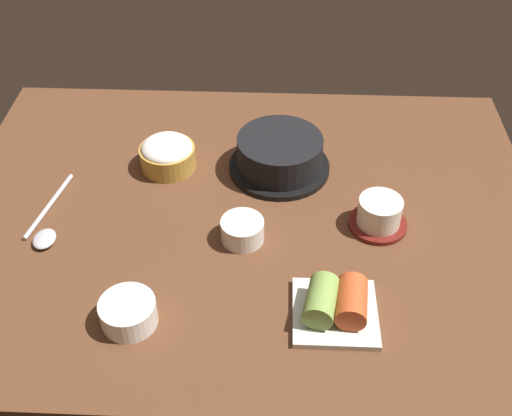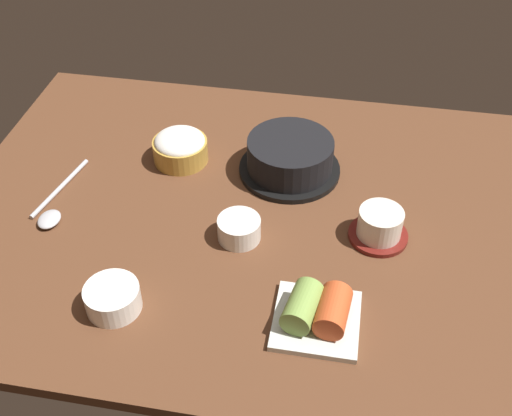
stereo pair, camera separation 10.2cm
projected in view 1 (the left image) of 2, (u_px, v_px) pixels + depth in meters
dining_table at (245, 217)px, 106.73cm from camera, size 100.00×76.00×2.00cm
stone_pot at (280, 154)px, 112.58cm from camera, size 18.24×18.24×6.71cm
rice_bowl at (167, 154)px, 113.46cm from camera, size 10.02×10.02×5.91cm
tea_cup_with_saucer at (379, 214)px, 102.04cm from camera, size 9.59×9.59×5.41cm
banchan_cup_center at (243, 230)px, 100.12cm from camera, size 6.95×6.95×3.78cm
kimchi_plate at (336, 305)px, 88.47cm from camera, size 12.05×12.05×5.39cm
side_bowl_near at (128, 312)px, 87.79cm from camera, size 8.01×8.01×3.90cm
spoon at (46, 228)px, 102.53cm from camera, size 5.57×18.58×1.35cm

